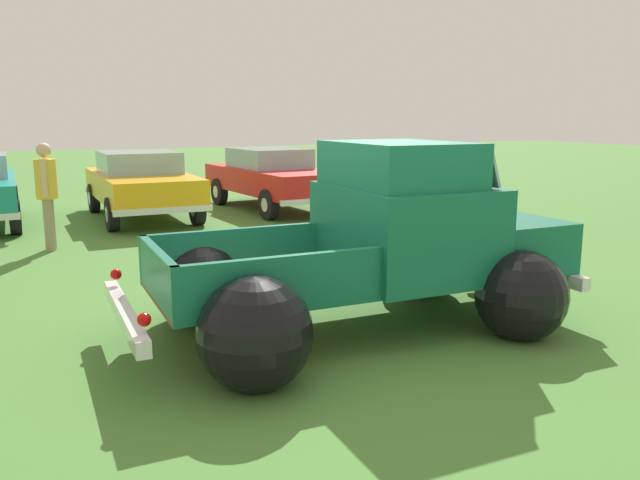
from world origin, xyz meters
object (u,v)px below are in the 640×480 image
(show_car_2, at_px, (272,176))
(spectator_0, at_px, (47,189))
(lane_cone_0, at_px, (447,246))
(lane_cone_1, at_px, (474,244))
(show_car_1, at_px, (141,182))
(vintage_pickup_truck, at_px, (384,255))

(show_car_2, distance_m, spectator_0, 5.81)
(lane_cone_0, relative_size, lane_cone_1, 1.00)
(show_car_1, xyz_separation_m, lane_cone_1, (3.73, -6.62, -0.47))
(show_car_2, bearing_deg, lane_cone_1, -0.05)
(vintage_pickup_truck, height_order, show_car_1, vintage_pickup_truck)
(vintage_pickup_truck, distance_m, show_car_2, 8.82)
(vintage_pickup_truck, height_order, show_car_2, vintage_pickup_truck)
(vintage_pickup_truck, xyz_separation_m, show_car_1, (-1.09, 8.47, 0.03))
(vintage_pickup_truck, distance_m, lane_cone_0, 2.96)
(show_car_2, xyz_separation_m, lane_cone_0, (0.24, -6.67, -0.47))
(vintage_pickup_truck, bearing_deg, lane_cone_1, 34.89)
(show_car_2, height_order, spectator_0, spectator_0)
(show_car_1, height_order, lane_cone_1, show_car_1)
(show_car_2, relative_size, spectator_0, 2.60)
(spectator_0, distance_m, lane_cone_0, 6.46)
(show_car_1, relative_size, spectator_0, 2.50)
(show_car_1, relative_size, lane_cone_0, 6.97)
(spectator_0, bearing_deg, lane_cone_1, 155.87)
(show_car_2, bearing_deg, show_car_1, -93.49)
(vintage_pickup_truck, xyz_separation_m, show_car_2, (1.97, 8.59, 0.02))
(show_car_1, relative_size, show_car_2, 0.96)
(show_car_1, distance_m, spectator_0, 3.45)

